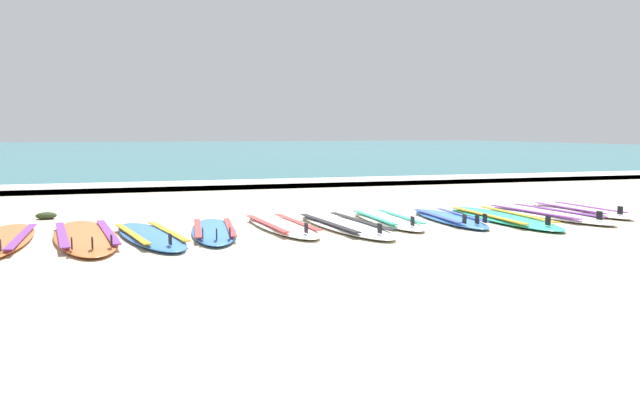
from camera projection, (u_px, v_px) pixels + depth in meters
ground_plane at (336, 227)px, 7.75m from camera, size 80.00×80.00×0.00m
sea at (165, 149)px, 41.37m from camera, size 80.00×60.00×0.10m
wave_foam_strip at (246, 184)px, 13.48m from camera, size 80.00×1.29×0.11m
surfboard_1 at (85, 236)px, 6.87m from camera, size 0.96×2.66×0.18m
surfboard_2 at (150, 236)px, 6.91m from camera, size 0.95×2.23×0.18m
surfboard_3 at (214, 231)px, 7.26m from camera, size 0.70×2.07×0.18m
surfboard_4 at (282, 226)px, 7.66m from camera, size 0.72×2.19×0.18m
surfboard_5 at (344, 225)px, 7.72m from camera, size 0.82×2.44×0.18m
surfboard_6 at (387, 220)px, 8.17m from camera, size 0.53×2.02×0.18m
surfboard_7 at (449, 218)px, 8.31m from camera, size 0.61×2.00×0.18m
surfboard_8 at (502, 217)px, 8.39m from camera, size 0.66×2.50×0.18m
surfboard_9 at (545, 214)px, 8.77m from camera, size 0.88×2.45×0.18m
surfboard_10 at (578, 210)px, 9.18m from camera, size 0.56×2.03×0.18m
seaweed_clump_near_shoreline at (46, 216)px, 8.48m from camera, size 0.27×0.22×0.09m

